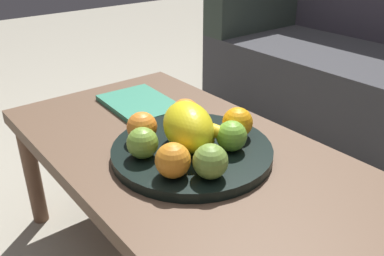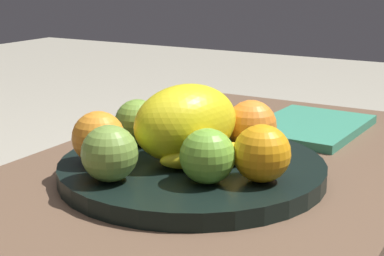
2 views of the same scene
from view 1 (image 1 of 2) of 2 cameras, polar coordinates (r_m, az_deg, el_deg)
name	(u,v)px [view 1 (image 1 of 2)]	position (r m, az deg, el deg)	size (l,w,h in m)	color
coffee_table	(203,175)	(1.01, 1.52, -6.60)	(1.20, 0.58, 0.41)	brown
fruit_bowl	(192,151)	(1.00, 0.00, -3.21)	(0.39, 0.39, 0.03)	black
melon_large_front	(188,127)	(0.96, -0.55, 0.18)	(0.17, 0.11, 0.11)	yellow
orange_front	(185,114)	(1.07, -0.94, 2.00)	(0.08, 0.08, 0.08)	orange
orange_left	(173,160)	(0.86, -2.67, -4.52)	(0.08, 0.08, 0.08)	orange
orange_right	(237,122)	(1.03, 6.33, 0.76)	(0.08, 0.08, 0.08)	orange
orange_back	(142,127)	(1.01, -6.96, 0.15)	(0.07, 0.07, 0.07)	orange
apple_front	(210,161)	(0.86, 2.57, -4.65)	(0.08, 0.08, 0.08)	olive
apple_left	(142,143)	(0.94, -6.89, -2.07)	(0.07, 0.07, 0.07)	olive
apple_right	(232,136)	(0.96, 5.51, -1.11)	(0.07, 0.07, 0.07)	#71AF35
banana_bunch	(207,134)	(0.99, 2.14, -0.86)	(0.16, 0.14, 0.06)	yellow
magazine	(140,104)	(1.28, -7.27, 3.38)	(0.25, 0.18, 0.02)	#378668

